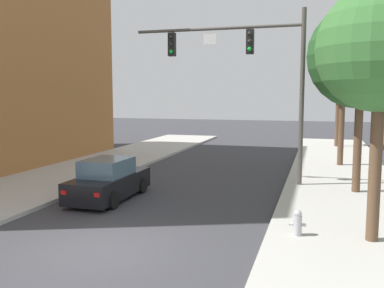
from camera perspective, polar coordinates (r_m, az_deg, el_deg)
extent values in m
plane|color=#38383D|center=(11.59, -12.19, -13.80)|extent=(120.00, 120.00, 0.00)
cube|color=#B2AFA8|center=(10.33, 22.85, -16.30)|extent=(5.00, 60.00, 0.15)
cylinder|color=#514C47|center=(18.75, 14.55, 6.02)|extent=(0.20, 0.20, 7.50)
cylinder|color=#514C47|center=(19.48, 3.33, 15.23)|extent=(7.50, 0.14, 0.14)
cube|color=black|center=(19.11, 7.82, 13.46)|extent=(0.32, 0.28, 1.05)
sphere|color=#2D2823|center=(19.01, 7.76, 14.50)|extent=(0.18, 0.18, 0.18)
sphere|color=#2D2823|center=(18.96, 7.74, 13.52)|extent=(0.18, 0.18, 0.18)
sphere|color=green|center=(18.92, 7.73, 12.52)|extent=(0.18, 0.18, 0.18)
cube|color=black|center=(19.99, -2.71, 13.20)|extent=(0.32, 0.28, 1.05)
sphere|color=#2D2823|center=(19.89, -2.86, 14.19)|extent=(0.18, 0.18, 0.18)
sphere|color=#2D2823|center=(19.85, -2.86, 13.25)|extent=(0.18, 0.18, 0.18)
sphere|color=green|center=(19.81, -2.85, 12.30)|extent=(0.18, 0.18, 0.18)
cube|color=white|center=(19.47, 2.42, 13.90)|extent=(0.60, 0.03, 0.44)
cube|color=black|center=(16.80, -11.06, -5.40)|extent=(1.72, 4.21, 0.80)
cube|color=slate|center=(16.54, -11.35, -3.06)|extent=(1.51, 2.01, 0.64)
cylinder|color=black|center=(18.35, -11.41, -5.17)|extent=(0.22, 0.64, 0.64)
cylinder|color=black|center=(17.66, -6.75, -5.54)|extent=(0.22, 0.64, 0.64)
cylinder|color=black|center=(16.15, -15.75, -6.89)|extent=(0.22, 0.64, 0.64)
cylinder|color=black|center=(15.36, -10.60, -7.43)|extent=(0.22, 0.64, 0.64)
cube|color=red|center=(15.31, -16.88, -6.27)|extent=(0.20, 0.04, 0.14)
cube|color=red|center=(14.66, -12.68, -6.71)|extent=(0.20, 0.04, 0.14)
cylinder|color=#B2B2B7|center=(12.27, 13.99, -10.59)|extent=(0.24, 0.24, 0.55)
sphere|color=#B2B2B7|center=(12.18, 14.04, -9.08)|extent=(0.22, 0.22, 0.22)
cylinder|color=#B2B2B7|center=(12.28, 13.14, -10.43)|extent=(0.12, 0.09, 0.09)
cylinder|color=#B2B2B7|center=(12.26, 14.85, -10.50)|extent=(0.12, 0.09, 0.09)
cylinder|color=brown|center=(12.13, 23.39, -3.20)|extent=(0.32, 0.32, 3.82)
sphere|color=#387033|center=(12.03, 24.08, 11.70)|extent=(3.27, 3.27, 3.27)
cylinder|color=brown|center=(18.11, 21.38, -0.02)|extent=(0.32, 0.32, 3.85)
sphere|color=#235123|center=(18.07, 21.85, 11.02)|extent=(4.16, 4.16, 4.16)
cylinder|color=brown|center=(24.87, 19.44, 2.39)|extent=(0.32, 0.32, 4.43)
sphere|color=#387033|center=(24.89, 19.75, 10.45)|extent=(3.42, 3.42, 3.42)
cylinder|color=brown|center=(34.13, 18.97, 3.41)|extent=(0.32, 0.32, 4.42)
sphere|color=#235123|center=(34.14, 19.19, 9.26)|extent=(3.40, 3.40, 3.40)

